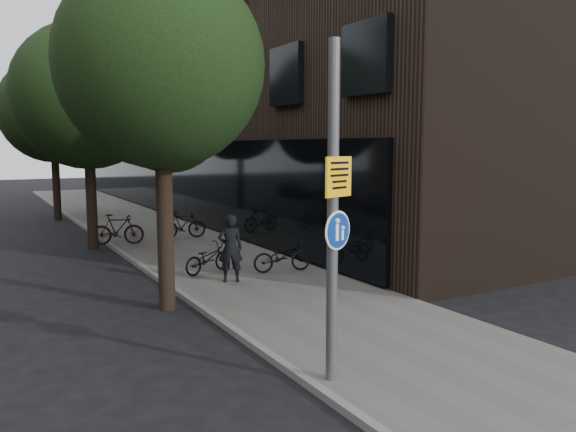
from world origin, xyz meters
TOP-DOWN VIEW (x-y plane):
  - ground at (0.00, 0.00)m, footprint 120.00×120.00m
  - sidewalk at (0.25, 10.00)m, footprint 4.50×60.00m
  - curb_edge at (-2.00, 10.00)m, footprint 0.15×60.00m
  - building_right_dark_brick at (8.50, 22.00)m, footprint 12.00×40.00m
  - street_tree_near at (-2.53, 4.64)m, footprint 4.40×4.40m
  - street_tree_mid at (-2.53, 13.14)m, footprint 5.00×5.00m
  - street_tree_far at (-2.53, 22.14)m, footprint 5.00×5.00m
  - signpost at (-1.70, -0.66)m, footprint 0.56×0.22m
  - pedestrian at (-0.54, 5.70)m, footprint 0.74×0.60m
  - parked_bike_facade_near at (1.19, 6.07)m, footprint 1.74×0.86m
  - parked_bike_facade_far at (0.68, 12.94)m, footprint 1.79×0.85m
  - parked_bike_curb_near at (-0.67, 6.93)m, footprint 1.68×1.05m
  - parked_bike_curb_far at (-1.80, 12.73)m, footprint 1.88×1.08m

SIDE VIEW (x-z plane):
  - ground at x=0.00m, z-range 0.00..0.00m
  - sidewalk at x=0.25m, z-range 0.00..0.12m
  - curb_edge at x=-2.00m, z-range 0.00..0.13m
  - parked_bike_curb_near at x=-0.67m, z-range 0.12..0.95m
  - parked_bike_facade_near at x=1.19m, z-range 0.12..1.00m
  - parked_bike_facade_far at x=0.68m, z-range 0.12..1.15m
  - parked_bike_curb_far at x=-1.80m, z-range 0.12..1.21m
  - pedestrian at x=-0.54m, z-range 0.12..1.87m
  - signpost at x=-1.70m, z-range 0.14..5.13m
  - street_tree_near at x=-2.53m, z-range 1.36..8.86m
  - street_tree_mid at x=-2.53m, z-range 1.21..9.01m
  - street_tree_far at x=-2.53m, z-range 1.21..9.01m
  - building_right_dark_brick at x=8.50m, z-range 0.00..18.00m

